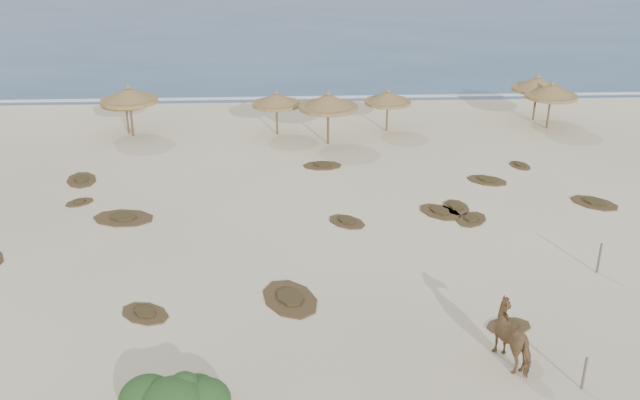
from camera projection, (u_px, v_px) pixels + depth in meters
The scene contains 27 objects.
ground at pixel (359, 284), 26.54m from camera, with size 160.00×160.00×0.00m, color #F7EECB.
ocean at pixel (304, 0), 95.22m from camera, with size 200.00×100.00×0.01m, color #2B5181.
foam_line at pixel (323, 98), 50.35m from camera, with size 70.00×0.60×0.01m, color white.
palapa_0 at pixel (125, 99), 42.11m from camera, with size 3.79×3.79×2.73m.
palapa_1 at pixel (129, 96), 41.55m from camera, with size 4.02×4.02×3.15m.
palapa_2 at pixel (276, 100), 41.94m from camera, with size 3.02×3.02×2.72m.
palapa_3 at pixel (328, 102), 40.22m from camera, with size 3.91×3.91×3.18m.
palapa_4 at pixel (388, 98), 42.57m from camera, with size 3.71×3.71×2.65m.
palapa_5 at pixel (537, 84), 44.55m from camera, with size 3.73×3.73×2.98m.
palapa_6 at pixel (551, 92), 42.94m from camera, with size 4.04×4.04×2.98m.
horse at pixel (515, 337), 21.82m from camera, with size 0.96×2.11×1.79m, color #9A7546.
fence_post_near at pixel (584, 373), 20.72m from camera, with size 0.08×0.08×1.10m, color brown.
fence_post_far at pixel (599, 258), 27.05m from camera, with size 0.09×0.09×1.25m, color brown.
scrub_1 at pixel (123, 218), 31.76m from camera, with size 3.08×2.32×0.16m.
scrub_2 at pixel (347, 221), 31.39m from camera, with size 2.16×2.17×0.16m.
scrub_3 at pixel (440, 212), 32.34m from camera, with size 2.47×2.57×0.16m.
scrub_4 at pixel (472, 219), 31.62m from camera, with size 2.02×2.14×0.16m.
scrub_5 at pixel (594, 203), 33.28m from camera, with size 2.64×2.61×0.16m.
scrub_6 at pixel (82, 180), 35.93m from camera, with size 2.04×2.56×0.16m.
scrub_7 at pixel (487, 180), 35.87m from camera, with size 2.43×2.18×0.16m.
scrub_8 at pixel (80, 202), 33.35m from camera, with size 1.61×1.53×0.16m.
scrub_9 at pixel (290, 298), 25.48m from camera, with size 2.74×3.29×0.16m.
scrub_10 at pixel (520, 165), 37.81m from camera, with size 1.30×1.65×0.16m.
scrub_11 at pixel (145, 313), 24.59m from camera, with size 2.27×2.10×0.16m.
scrub_12 at pixel (509, 326), 23.88m from camera, with size 1.71×1.27×0.16m.
scrub_13 at pixel (322, 165), 37.81m from camera, with size 2.07×1.35×0.16m.
scrub_14 at pixel (456, 207), 32.80m from camera, with size 1.26×1.89×0.16m.
Camera 1 is at (-2.55, -22.99, 13.45)m, focal length 40.00 mm.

